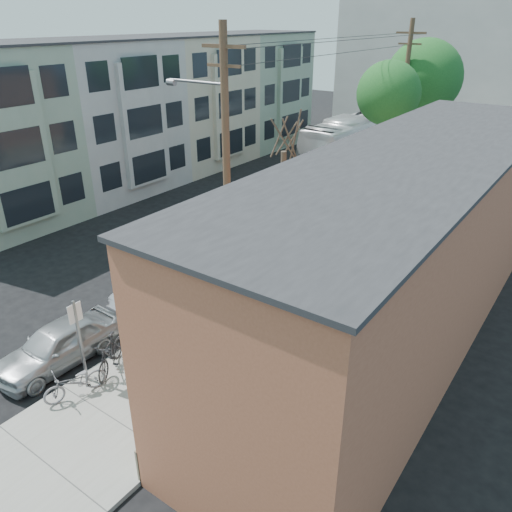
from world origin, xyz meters
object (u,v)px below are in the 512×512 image
Objects in this scene: sign_post at (79,334)px; patron_grey at (269,316)px; parking_meter_near at (146,317)px; car_2 at (238,239)px; parked_bike_b at (75,383)px; utility_pole_near at (225,163)px; parked_bike_a at (110,354)px; tree_bare at (282,210)px; car_4 at (349,177)px; car_3 at (305,200)px; car_0 at (58,344)px; bus at (354,138)px; tree_leafy_mid at (388,94)px; tree_leafy_far at (423,78)px; car_1 at (166,284)px; patron_green at (204,360)px; cyclist at (198,317)px; patio_chair_b at (183,413)px; parking_meter_far at (279,238)px; patio_chair_a at (219,386)px.

sign_post reaches higher than patron_grey.
sign_post is 2.26× the size of parking_meter_near.
parked_bike_b is at bearing -74.91° from car_2.
utility_pole_near is 5.13× the size of parked_bike_a.
sign_post is at bearing -76.16° from car_2.
tree_bare is (0.55, 7.64, 1.71)m from parking_meter_near.
car_3 is at bearing -87.58° from car_4.
car_0 is at bearing -103.13° from utility_pole_near.
bus is at bearing 97.49° from car_0.
tree_leafy_mid is (0.45, 21.07, 4.49)m from sign_post.
tree_leafy_far is 22.63m from car_1.
parking_meter_near is 14.04m from car_3.
parked_bike_b is at bearing -55.54° from patron_green.
cyclist is (0.80, -22.99, -5.72)m from tree_leafy_far.
tree_bare is at bearing 71.43° from car_1.
tree_bare reaches higher than patio_chair_b.
cyclist reaches higher than car_1.
parking_meter_near is 0.16× the size of tree_leafy_mid.
parking_meter_far is at bearing 109.51° from parked_bike_b.
car_3 is (-3.29, 12.76, -0.06)m from cyclist.
patio_chair_a is 0.89m from patron_green.
utility_pole_near is 2.40× the size of car_0.
car_4 reaches higher than patio_chair_b.
car_1 is 11.54m from car_3.
tree_bare is 5.78× the size of patio_chair_b.
parked_bike_a is at bearing -64.85° from car_1.
cyclist reaches higher than patio_chair_a.
patron_green reaches higher than parking_meter_near.
cyclist is at bearing 42.46° from parked_bike_a.
cyclist is 0.12× the size of bus.
sign_post is at bearing -87.84° from parking_meter_near.
tree_bare is 5.95m from car_1.
bus is at bearing 105.15° from parking_meter_far.
tree_leafy_far is 23.71m from cyclist.
car_3 is (-5.40, 11.51, -0.21)m from patron_grey.
car_2 is (-2.39, 10.93, 0.05)m from parked_bike_b.
sign_post reaches higher than parking_meter_near.
car_3 is at bearing -118.93° from tree_leafy_mid.
sign_post reaches higher than car_2.
utility_pole_near is at bearing -156.29° from patron_green.
sign_post is 6.11m from patron_grey.
tree_leafy_far reaches higher than parking_meter_far.
utility_pole_near is at bearing -109.37° from patron_grey.
parking_meter_near is at bearing -79.43° from car_3.
patron_grey is 0.40× the size of car_4.
tree_leafy_mid is at bearing -25.57° from car_4.
tree_leafy_mid is 0.89× the size of tree_leafy_far.
parked_bike_b is at bearing -90.40° from tree_bare.
utility_pole_near is at bearing -47.43° from cyclist.
car_2 reaches higher than patio_chair_b.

